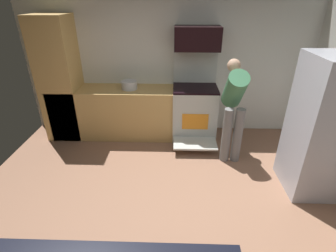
# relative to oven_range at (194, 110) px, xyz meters

# --- Properties ---
(ground_plane) EXTENTS (5.20, 4.80, 0.02)m
(ground_plane) POSITION_rel_oven_range_xyz_m (-0.43, -1.97, -0.52)
(ground_plane) COLOR #8B624B
(wall_back) EXTENTS (5.20, 0.12, 2.60)m
(wall_back) POSITION_rel_oven_range_xyz_m (-0.43, 0.37, 0.79)
(wall_back) COLOR silver
(wall_back) RESTS_ON ground
(lower_cabinet_run) EXTENTS (2.40, 0.60, 0.90)m
(lower_cabinet_run) POSITION_rel_oven_range_xyz_m (-1.33, 0.01, -0.06)
(lower_cabinet_run) COLOR tan
(lower_cabinet_run) RESTS_ON ground
(cabinet_column) EXTENTS (0.60, 0.60, 2.10)m
(cabinet_column) POSITION_rel_oven_range_xyz_m (-2.33, 0.01, 0.54)
(cabinet_column) COLOR tan
(cabinet_column) RESTS_ON ground
(oven_range) EXTENTS (0.76, 1.04, 1.55)m
(oven_range) POSITION_rel_oven_range_xyz_m (0.00, 0.00, 0.00)
(oven_range) COLOR beige
(oven_range) RESTS_ON ground
(microwave) EXTENTS (0.74, 0.38, 0.37)m
(microwave) POSITION_rel_oven_range_xyz_m (0.00, 0.09, 1.22)
(microwave) COLOR black
(microwave) RESTS_ON oven_range
(refrigerator) EXTENTS (0.87, 0.75, 1.79)m
(refrigerator) POSITION_rel_oven_range_xyz_m (1.60, -1.36, 0.38)
(refrigerator) COLOR #B0B3C0
(refrigerator) RESTS_ON ground
(person_cook) EXTENTS (0.31, 0.65, 1.51)m
(person_cook) POSITION_rel_oven_range_xyz_m (0.54, -0.63, 0.39)
(person_cook) COLOR slate
(person_cook) RESTS_ON ground
(stock_pot) EXTENTS (0.27, 0.27, 0.14)m
(stock_pot) POSITION_rel_oven_range_xyz_m (-1.14, 0.01, 0.46)
(stock_pot) COLOR silver
(stock_pot) RESTS_ON lower_cabinet_run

